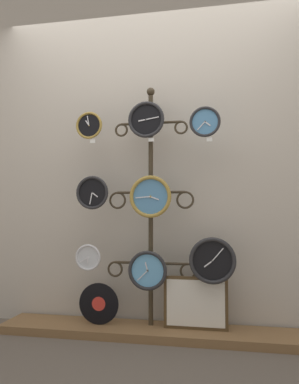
{
  "coord_description": "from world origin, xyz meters",
  "views": [
    {
      "loc": [
        0.52,
        -2.33,
        0.89
      ],
      "look_at": [
        0.0,
        0.36,
        1.03
      ],
      "focal_mm": 35.0,
      "sensor_mm": 36.0,
      "label": 1
    }
  ],
  "objects": [
    {
      "name": "clock_top_left",
      "position": [
        -0.46,
        0.33,
        1.54
      ],
      "size": [
        0.21,
        0.04,
        0.21
      ],
      "color": "black"
    },
    {
      "name": "clock_bottom_left",
      "position": [
        -0.45,
        0.31,
        0.55
      ],
      "size": [
        0.2,
        0.04,
        0.2
      ],
      "color": "silver"
    },
    {
      "name": "ground_plane",
      "position": [
        0.0,
        0.0,
        0.0
      ],
      "size": [
        12.0,
        12.0,
        0.0
      ],
      "primitive_type": "plane",
      "color": "brown"
    },
    {
      "name": "shop_wall",
      "position": [
        0.0,
        0.57,
        1.4
      ],
      "size": [
        4.4,
        0.04,
        2.8
      ],
      "color": "#BCB2A3",
      "rests_on": "ground_plane"
    },
    {
      "name": "price_tag_lower",
      "position": [
        0.44,
        0.31,
        1.4
      ],
      "size": [
        0.04,
        0.0,
        0.03
      ],
      "color": "white"
    },
    {
      "name": "display_stand",
      "position": [
        0.0,
        0.41,
        0.56
      ],
      "size": [
        0.67,
        0.4,
        1.83
      ],
      "color": "#382D1E",
      "rests_on": "ground_plane"
    },
    {
      "name": "clock_middle_left",
      "position": [
        -0.43,
        0.32,
        1.03
      ],
      "size": [
        0.25,
        0.04,
        0.25
      ],
      "color": "black"
    },
    {
      "name": "clock_bottom_center",
      "position": [
        -0.01,
        0.32,
        0.47
      ],
      "size": [
        0.28,
        0.04,
        0.28
      ],
      "color": "#60A8DB"
    },
    {
      "name": "clock_top_center",
      "position": [
        -0.02,
        0.33,
        1.57
      ],
      "size": [
        0.27,
        0.04,
        0.27
      ],
      "color": "black"
    },
    {
      "name": "price_tag_mid",
      "position": [
        0.02,
        0.33,
        1.42
      ],
      "size": [
        0.04,
        0.0,
        0.03
      ],
      "color": "white"
    },
    {
      "name": "price_tag_upper",
      "position": [
        -0.43,
        0.33,
        1.42
      ],
      "size": [
        0.04,
        0.0,
        0.03
      ],
      "color": "white"
    },
    {
      "name": "low_shelf",
      "position": [
        0.0,
        0.35,
        0.03
      ],
      "size": [
        2.2,
        0.36,
        0.06
      ],
      "color": "brown",
      "rests_on": "ground_plane"
    },
    {
      "name": "clock_middle_center",
      "position": [
        0.02,
        0.29,
        1.0
      ],
      "size": [
        0.3,
        0.04,
        0.3
      ],
      "color": "#4C84B2"
    },
    {
      "name": "picture_frame",
      "position": [
        0.33,
        0.36,
        0.24
      ],
      "size": [
        0.45,
        0.02,
        0.37
      ],
      "color": "#4C381E",
      "rests_on": "low_shelf"
    },
    {
      "name": "vinyl_record",
      "position": [
        -0.38,
        0.34,
        0.21
      ],
      "size": [
        0.3,
        0.01,
        0.3
      ],
      "color": "black",
      "rests_on": "low_shelf"
    },
    {
      "name": "clock_bottom_right",
      "position": [
        0.45,
        0.29,
        0.55
      ],
      "size": [
        0.32,
        0.04,
        0.32
      ],
      "color": "black"
    },
    {
      "name": "clock_top_right",
      "position": [
        0.41,
        0.31,
        1.52
      ],
      "size": [
        0.22,
        0.04,
        0.22
      ],
      "color": "#4C84B2"
    }
  ]
}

